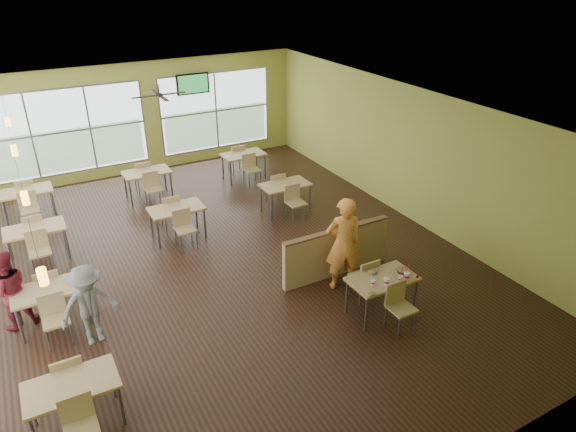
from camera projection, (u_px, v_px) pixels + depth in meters
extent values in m
plane|color=black|center=(216.00, 264.00, 10.84)|extent=(12.00, 12.00, 0.00)
plane|color=white|center=(204.00, 115.00, 9.40)|extent=(12.00, 12.00, 0.00)
cube|color=#A8A244|center=(135.00, 119.00, 14.80)|extent=(10.00, 0.04, 3.20)
cube|color=#A8A244|center=(417.00, 400.00, 5.44)|extent=(10.00, 0.04, 3.20)
cube|color=#A8A244|center=(407.00, 153.00, 12.28)|extent=(0.04, 12.00, 3.20)
cube|color=white|center=(61.00, 132.00, 13.96)|extent=(4.50, 0.02, 2.35)
cube|color=white|center=(216.00, 111.00, 15.90)|extent=(3.50, 0.02, 2.35)
cube|color=#B7BABC|center=(149.00, 159.00, 15.45)|extent=(8.00, 0.04, 0.05)
cube|color=tan|center=(383.00, 279.00, 9.03)|extent=(1.20, 0.70, 0.04)
cube|color=brown|center=(382.00, 280.00, 9.05)|extent=(1.22, 0.71, 0.01)
cylinder|color=slate|center=(366.00, 314.00, 8.75)|extent=(0.05, 0.05, 0.71)
cylinder|color=slate|center=(415.00, 296.00, 9.21)|extent=(0.05, 0.05, 0.71)
cylinder|color=slate|center=(347.00, 296.00, 9.20)|extent=(0.05, 0.05, 0.71)
cylinder|color=slate|center=(394.00, 280.00, 9.66)|extent=(0.05, 0.05, 0.71)
cube|color=tan|center=(363.00, 277.00, 9.59)|extent=(0.42, 0.42, 0.04)
cube|color=tan|center=(358.00, 262.00, 9.64)|extent=(0.42, 0.04, 0.40)
cube|color=tan|center=(401.00, 308.00, 8.73)|extent=(0.42, 0.42, 0.04)
cube|color=tan|center=(410.00, 304.00, 8.48)|extent=(0.42, 0.04, 0.40)
cube|color=tan|center=(336.00, 253.00, 10.27)|extent=(2.40, 0.12, 1.00)
cube|color=brown|center=(337.00, 230.00, 10.04)|extent=(2.40, 0.14, 0.04)
cube|color=tan|center=(71.00, 385.00, 6.79)|extent=(1.20, 0.70, 0.04)
cube|color=brown|center=(71.00, 387.00, 6.80)|extent=(1.22, 0.71, 0.01)
cylinder|color=slate|center=(121.00, 405.00, 6.97)|extent=(0.05, 0.05, 0.71)
cylinder|color=slate|center=(31.00, 406.00, 6.95)|extent=(0.05, 0.05, 0.71)
cylinder|color=slate|center=(112.00, 378.00, 7.42)|extent=(0.05, 0.05, 0.71)
cube|color=tan|center=(69.00, 375.00, 7.35)|extent=(0.42, 0.42, 0.04)
cube|color=tan|center=(64.00, 355.00, 7.40)|extent=(0.42, 0.04, 0.40)
cube|color=tan|center=(82.00, 430.00, 6.49)|extent=(0.42, 0.42, 0.04)
cube|color=tan|center=(81.00, 429.00, 6.24)|extent=(0.42, 0.04, 0.40)
cube|color=tan|center=(48.00, 290.00, 8.74)|extent=(1.20, 0.70, 0.04)
cube|color=brown|center=(49.00, 291.00, 8.75)|extent=(1.22, 0.71, 0.01)
cylinder|color=slate|center=(20.00, 326.00, 8.45)|extent=(0.05, 0.05, 0.71)
cylinder|color=slate|center=(88.00, 307.00, 8.92)|extent=(0.05, 0.05, 0.71)
cylinder|color=slate|center=(18.00, 308.00, 8.91)|extent=(0.05, 0.05, 0.71)
cylinder|color=slate|center=(83.00, 290.00, 9.37)|extent=(0.05, 0.05, 0.71)
cube|color=tan|center=(48.00, 287.00, 9.30)|extent=(0.42, 0.42, 0.04)
cube|color=tan|center=(44.00, 272.00, 9.35)|extent=(0.42, 0.04, 0.40)
cube|color=tan|center=(56.00, 321.00, 8.44)|extent=(0.42, 0.42, 0.04)
cube|color=tan|center=(55.00, 316.00, 8.19)|extent=(0.42, 0.04, 0.40)
cube|color=tan|center=(34.00, 229.00, 10.69)|extent=(1.20, 0.70, 0.04)
cube|color=brown|center=(34.00, 230.00, 10.71)|extent=(1.22, 0.71, 0.01)
cylinder|color=slate|center=(11.00, 257.00, 10.40)|extent=(0.05, 0.05, 0.71)
cylinder|color=slate|center=(67.00, 244.00, 10.87)|extent=(0.05, 0.05, 0.71)
cylinder|color=slate|center=(9.00, 245.00, 10.86)|extent=(0.05, 0.05, 0.71)
cylinder|color=slate|center=(63.00, 233.00, 11.32)|extent=(0.05, 0.05, 0.71)
cube|color=tan|center=(35.00, 230.00, 11.25)|extent=(0.42, 0.42, 0.04)
cube|color=tan|center=(32.00, 217.00, 11.30)|extent=(0.42, 0.04, 0.40)
cube|color=tan|center=(40.00, 252.00, 10.39)|extent=(0.42, 0.42, 0.04)
cube|color=tan|center=(39.00, 247.00, 10.14)|extent=(0.42, 0.04, 0.40)
cube|color=tan|center=(25.00, 191.00, 12.41)|extent=(1.20, 0.70, 0.04)
cube|color=brown|center=(26.00, 192.00, 12.42)|extent=(1.22, 0.71, 0.01)
cylinder|color=slate|center=(5.00, 214.00, 12.12)|extent=(0.05, 0.05, 0.71)
cylinder|color=slate|center=(54.00, 205.00, 12.59)|extent=(0.05, 0.05, 0.71)
cylinder|color=slate|center=(4.00, 205.00, 12.57)|extent=(0.05, 0.05, 0.71)
cylinder|color=slate|center=(51.00, 196.00, 13.04)|extent=(0.05, 0.05, 0.71)
cube|color=tan|center=(26.00, 193.00, 12.97)|extent=(0.42, 0.42, 0.04)
cube|color=tan|center=(24.00, 183.00, 13.02)|extent=(0.42, 0.04, 0.40)
cube|color=tan|center=(30.00, 210.00, 12.11)|extent=(0.42, 0.42, 0.04)
cube|color=tan|center=(29.00, 205.00, 11.86)|extent=(0.42, 0.04, 0.40)
cube|color=tan|center=(176.00, 208.00, 11.56)|extent=(1.20, 0.70, 0.04)
cube|color=brown|center=(176.00, 209.00, 11.57)|extent=(1.22, 0.71, 0.01)
cylinder|color=slate|center=(158.00, 234.00, 11.27)|extent=(0.05, 0.05, 0.71)
cylinder|color=slate|center=(205.00, 223.00, 11.73)|extent=(0.05, 0.05, 0.71)
cylinder|color=slate|center=(151.00, 223.00, 11.72)|extent=(0.05, 0.05, 0.71)
cylinder|color=slate|center=(196.00, 213.00, 12.18)|extent=(0.05, 0.05, 0.71)
cube|color=tan|center=(170.00, 210.00, 12.11)|extent=(0.42, 0.42, 0.04)
cube|color=tan|center=(167.00, 199.00, 12.16)|extent=(0.42, 0.04, 0.40)
cube|color=tan|center=(185.00, 230.00, 11.25)|extent=(0.42, 0.42, 0.04)
cube|color=tan|center=(187.00, 224.00, 11.00)|extent=(0.42, 0.04, 0.40)
cube|color=tan|center=(147.00, 172.00, 13.51)|extent=(1.20, 0.70, 0.04)
cube|color=brown|center=(147.00, 173.00, 13.52)|extent=(1.22, 0.71, 0.01)
cylinder|color=slate|center=(131.00, 193.00, 13.22)|extent=(0.05, 0.05, 0.71)
cylinder|color=slate|center=(171.00, 185.00, 13.68)|extent=(0.05, 0.05, 0.71)
cylinder|color=slate|center=(125.00, 185.00, 13.67)|extent=(0.05, 0.05, 0.71)
cylinder|color=slate|center=(165.00, 178.00, 14.14)|extent=(0.05, 0.05, 0.71)
cube|color=tan|center=(142.00, 175.00, 14.06)|extent=(0.42, 0.42, 0.04)
cube|color=tan|center=(140.00, 165.00, 14.11)|extent=(0.42, 0.04, 0.40)
cube|color=tan|center=(154.00, 189.00, 13.20)|extent=(0.42, 0.42, 0.04)
cube|color=tan|center=(155.00, 184.00, 12.96)|extent=(0.42, 0.04, 0.40)
cube|color=tan|center=(285.00, 185.00, 12.76)|extent=(1.20, 0.70, 0.04)
cube|color=brown|center=(285.00, 186.00, 12.77)|extent=(1.22, 0.71, 0.01)
cylinder|color=slate|center=(271.00, 207.00, 12.47)|extent=(0.05, 0.05, 0.71)
cylinder|color=slate|center=(309.00, 198.00, 12.94)|extent=(0.05, 0.05, 0.71)
cylinder|color=slate|center=(261.00, 198.00, 12.93)|extent=(0.05, 0.05, 0.71)
cylinder|color=slate|center=(298.00, 190.00, 13.39)|extent=(0.05, 0.05, 0.71)
cube|color=tan|center=(275.00, 187.00, 13.32)|extent=(0.42, 0.42, 0.04)
cube|color=tan|center=(272.00, 177.00, 13.37)|extent=(0.42, 0.04, 0.40)
cube|color=tan|center=(296.00, 203.00, 12.46)|extent=(0.42, 0.42, 0.04)
cube|color=tan|center=(300.00, 198.00, 12.21)|extent=(0.42, 0.04, 0.40)
cube|color=tan|center=(243.00, 154.00, 14.71)|extent=(1.20, 0.70, 0.04)
cube|color=brown|center=(244.00, 155.00, 14.73)|extent=(1.22, 0.71, 0.01)
cylinder|color=slate|center=(231.00, 173.00, 14.42)|extent=(0.05, 0.05, 0.71)
cylinder|color=slate|center=(265.00, 166.00, 14.89)|extent=(0.05, 0.05, 0.71)
cylinder|color=slate|center=(223.00, 167.00, 14.88)|extent=(0.05, 0.05, 0.71)
cylinder|color=slate|center=(256.00, 160.00, 15.34)|extent=(0.05, 0.05, 0.71)
cube|color=tan|center=(236.00, 158.00, 15.27)|extent=(0.42, 0.42, 0.04)
cube|color=tan|center=(233.00, 149.00, 15.32)|extent=(0.42, 0.04, 0.40)
cube|color=tan|center=(252.00, 170.00, 14.41)|extent=(0.42, 0.42, 0.04)
cube|color=tan|center=(255.00, 164.00, 14.16)|extent=(0.42, 0.04, 0.40)
cylinder|color=#2D2119|center=(35.00, 247.00, 5.83)|extent=(0.01, 0.01, 0.70)
cylinder|color=yellow|center=(43.00, 277.00, 6.01)|extent=(0.11, 0.11, 0.22)
cylinder|color=#2D2119|center=(19.00, 174.00, 7.78)|extent=(0.01, 0.01, 0.70)
cylinder|color=yellow|center=(25.00, 198.00, 7.96)|extent=(0.11, 0.11, 0.22)
cylinder|color=#2D2119|center=(9.00, 131.00, 9.74)|extent=(0.01, 0.01, 0.70)
cylinder|color=yellow|center=(14.00, 151.00, 9.92)|extent=(0.11, 0.11, 0.22)
cylinder|color=#2D2119|center=(3.00, 104.00, 11.45)|extent=(0.01, 0.01, 0.70)
cylinder|color=yellow|center=(8.00, 122.00, 11.63)|extent=(0.11, 0.11, 0.22)
cylinder|color=#2D2119|center=(158.00, 89.00, 11.79)|extent=(0.03, 0.03, 0.24)
cylinder|color=#2D2119|center=(159.00, 95.00, 11.86)|extent=(0.16, 0.16, 0.06)
cube|color=#2D2119|center=(174.00, 93.00, 12.01)|extent=(0.55, 0.10, 0.01)
cube|color=#2D2119|center=(155.00, 92.00, 12.13)|extent=(0.10, 0.55, 0.01)
cube|color=#2D2119|center=(144.00, 97.00, 11.71)|extent=(0.55, 0.10, 0.01)
cube|color=#2D2119|center=(164.00, 98.00, 11.58)|extent=(0.10, 0.55, 0.01)
cube|color=black|center=(193.00, 84.00, 15.12)|extent=(1.00, 0.06, 0.60)
cube|color=#2D8B3B|center=(193.00, 84.00, 15.09)|extent=(0.90, 0.01, 0.52)
imported|color=#E14F19|center=(343.00, 244.00, 9.68)|extent=(0.80, 0.65, 1.91)
imported|color=maroon|center=(8.00, 291.00, 8.70)|extent=(0.81, 0.69, 1.47)
imported|color=slate|center=(89.00, 305.00, 8.35)|extent=(0.99, 0.64, 1.46)
cone|color=white|center=(373.00, 283.00, 8.80)|extent=(0.08, 0.08, 0.10)
cylinder|color=red|center=(373.00, 283.00, 8.80)|extent=(0.07, 0.07, 0.03)
cylinder|color=white|center=(373.00, 280.00, 8.77)|extent=(0.08, 0.08, 0.01)
cylinder|color=#227DBF|center=(373.00, 275.00, 8.73)|extent=(0.02, 0.05, 0.19)
cone|color=white|center=(386.00, 282.00, 8.80)|extent=(0.10, 0.10, 0.13)
cylinder|color=red|center=(386.00, 282.00, 8.80)|extent=(0.09, 0.09, 0.04)
cylinder|color=white|center=(387.00, 278.00, 8.77)|extent=(0.10, 0.10, 0.01)
cylinder|color=#F4FC13|center=(387.00, 273.00, 8.72)|extent=(0.02, 0.06, 0.24)
cone|color=white|center=(400.00, 279.00, 8.90)|extent=(0.08, 0.08, 0.11)
cylinder|color=red|center=(400.00, 279.00, 8.90)|extent=(0.08, 0.08, 0.03)
cylinder|color=white|center=(401.00, 276.00, 8.87)|extent=(0.09, 0.09, 0.01)
cylinder|color=red|center=(401.00, 271.00, 8.83)|extent=(0.02, 0.05, 0.20)
cone|color=white|center=(407.00, 276.00, 8.94)|extent=(0.10, 0.10, 0.13)
cylinder|color=red|center=(407.00, 276.00, 8.94)|extent=(0.09, 0.09, 0.04)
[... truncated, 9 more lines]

